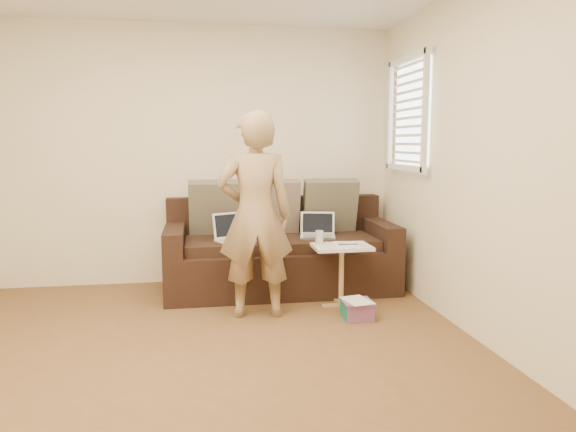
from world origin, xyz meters
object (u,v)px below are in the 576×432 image
Objects in this scene: sofa at (280,247)px; drinking_glass at (319,237)px; person at (255,215)px; striped_box at (357,309)px; laptop_silver at (318,237)px; side_table at (341,276)px; laptop_white at (238,241)px.

drinking_glass is at bearing -63.92° from sofa.
drinking_glass is at bearing -157.51° from person.
striped_box is (0.22, -0.44, -0.53)m from drinking_glass.
person is at bearing -159.85° from drinking_glass.
laptop_silver is at bearing 78.67° from drinking_glass.
drinking_glass reaches higher than striped_box.
person is 0.97m from side_table.
laptop_white is (-0.78, -0.07, 0.00)m from laptop_silver.
laptop_white is 1.03m from side_table.
laptop_white reaches higher than striped_box.
sofa is at bearing -110.85° from person.
side_table is at bearing 96.36° from striped_box.
person is at bearing 164.51° from striped_box.
person reaches higher than laptop_white.
laptop_silver is 0.92× the size of laptop_white.
striped_box is (0.48, -0.98, -0.35)m from sofa.
sofa reaches higher than drinking_glass.
laptop_silver is 0.61× the size of side_table.
side_table is at bearing -168.04° from person.
drinking_glass is (0.69, -0.40, 0.09)m from laptop_white.
laptop_white is at bearing 150.07° from drinking_glass.
laptop_white is 0.70m from person.
side_table is at bearing -25.22° from drinking_glass.
drinking_glass is (-0.09, -0.46, 0.09)m from laptop_silver.
sofa is at bearing -7.08° from laptop_white.
sofa is 4.02× the size of side_table.
striped_box is at bearing -63.66° from sofa.
laptop_white is at bearing 137.43° from striped_box.
drinking_glass reaches higher than laptop_white.
person reaches higher than side_table.
laptop_silver is 2.80× the size of drinking_glass.
sofa is 8.90× the size of striped_box.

